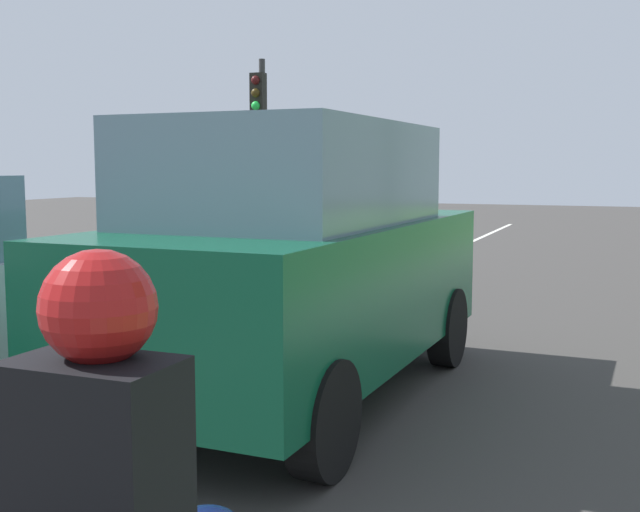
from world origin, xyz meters
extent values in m
plane|color=#383533|center=(0.00, 14.00, 0.00)|extent=(60.00, 60.00, 0.00)
cube|color=silver|center=(-0.70, 14.00, 0.00)|extent=(0.12, 32.00, 0.01)
cube|color=#0C472D|center=(0.65, 8.99, 0.93)|extent=(2.01, 4.55, 1.10)
cube|color=slate|center=(0.65, 8.84, 1.88)|extent=(1.77, 2.74, 0.80)
cylinder|color=black|center=(-0.18, 10.54, 0.38)|extent=(0.24, 0.77, 0.76)
cylinder|color=black|center=(1.57, 10.50, 0.38)|extent=(0.24, 0.77, 0.76)
cylinder|color=black|center=(-0.26, 7.48, 0.38)|extent=(0.24, 0.77, 0.76)
cylinder|color=black|center=(1.49, 7.44, 0.38)|extent=(0.24, 0.77, 0.76)
cylinder|color=black|center=(-1.47, 8.73, 0.32)|extent=(0.23, 0.64, 0.64)
cube|color=black|center=(-2.21, 14.36, 0.70)|extent=(1.78, 3.76, 0.80)
cube|color=slate|center=(-2.20, 14.11, 1.44)|extent=(1.55, 1.95, 0.68)
cylinder|color=black|center=(-3.02, 15.58, 0.30)|extent=(0.24, 0.61, 0.60)
cylinder|color=black|center=(-1.51, 15.64, 0.30)|extent=(0.24, 0.61, 0.60)
cylinder|color=black|center=(-2.92, 13.07, 0.30)|extent=(0.24, 0.61, 0.60)
cylinder|color=black|center=(-1.41, 13.13, 0.30)|extent=(0.24, 0.61, 0.60)
cube|color=black|center=(2.05, 4.54, 1.18)|extent=(0.40, 0.26, 0.60)
sphere|color=maroon|center=(2.05, 4.57, 1.60)|extent=(0.28, 0.28, 0.28)
cylinder|color=#2D2D2D|center=(-4.77, 19.37, 2.17)|extent=(0.14, 0.14, 4.35)
cube|color=black|center=(-4.77, 19.17, 3.57)|extent=(0.32, 0.24, 0.90)
sphere|color=#3F0F0F|center=(-4.77, 19.04, 3.85)|extent=(0.20, 0.20, 0.20)
sphere|color=#382B0C|center=(-4.77, 19.04, 3.57)|extent=(0.20, 0.20, 0.20)
sphere|color=green|center=(-4.77, 19.04, 3.29)|extent=(0.20, 0.20, 0.20)
camera|label=1|loc=(3.23, 3.06, 1.93)|focal=44.15mm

